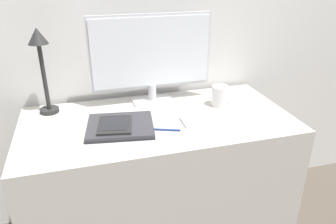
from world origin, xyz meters
TOP-DOWN VIEW (x-y plane):
  - wall_back at (0.00, 0.58)m, footprint 3.60×0.05m
  - desk at (0.00, 0.21)m, footprint 1.28×0.63m
  - monitor at (0.02, 0.42)m, footprint 0.62×0.11m
  - keyboard at (0.25, 0.13)m, footprint 0.30×0.11m
  - laptop at (-0.19, 0.16)m, footprint 0.32×0.29m
  - ereader at (-0.21, 0.15)m, footprint 0.17×0.20m
  - desk_lamp at (-0.50, 0.43)m, footprint 0.09×0.09m
  - coffee_mug at (0.35, 0.28)m, footprint 0.12×0.09m
  - pen at (0.00, 0.08)m, footprint 0.13×0.06m

SIDE VIEW (x-z plane):
  - desk at x=0.00m, z-range 0.00..0.74m
  - pen at x=0.00m, z-range 0.74..0.75m
  - keyboard at x=0.25m, z-range 0.74..0.75m
  - laptop at x=-0.19m, z-range 0.74..0.76m
  - ereader at x=-0.21m, z-range 0.76..0.77m
  - coffee_mug at x=0.35m, z-range 0.74..0.85m
  - monitor at x=0.02m, z-range 0.76..1.22m
  - desk_lamp at x=-0.50m, z-range 0.82..1.23m
  - wall_back at x=0.00m, z-range 0.00..2.40m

